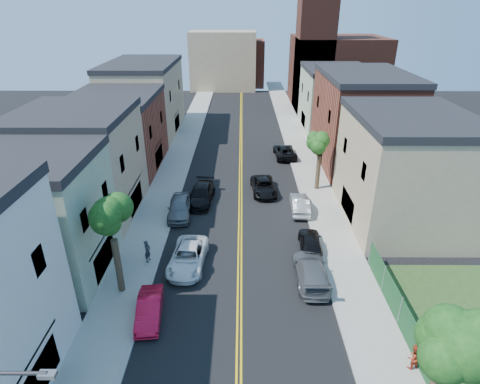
{
  "coord_description": "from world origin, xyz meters",
  "views": [
    {
      "loc": [
        0.14,
        -6.71,
        17.57
      ],
      "look_at": [
        -0.03,
        25.23,
        2.0
      ],
      "focal_mm": 29.28,
      "sensor_mm": 36.0,
      "label": 1
    }
  ],
  "objects_px": {
    "red_sedan": "(149,309)",
    "dark_car_right_far": "(285,151)",
    "black_suv_lane": "(264,186)",
    "pedestrian_right": "(413,357)",
    "black_car_right": "(310,242)",
    "pedestrian_left": "(148,251)",
    "black_car_left": "(201,194)",
    "silver_car_right": "(300,204)",
    "grey_car_left": "(180,207)",
    "white_pickup": "(188,257)",
    "grey_car_right": "(311,271)"
  },
  "relations": [
    {
      "from": "white_pickup",
      "to": "black_car_left",
      "type": "xyz_separation_m",
      "value": [
        0.0,
        10.24,
        0.04
      ]
    },
    {
      "from": "white_pickup",
      "to": "dark_car_right_far",
      "type": "xyz_separation_m",
      "value": [
        9.3,
        22.56,
        -0.01
      ]
    },
    {
      "from": "white_pickup",
      "to": "black_car_left",
      "type": "bearing_deg",
      "value": 93.96
    },
    {
      "from": "black_car_left",
      "to": "pedestrian_right",
      "type": "distance_m",
      "value": 23.19
    },
    {
      "from": "silver_car_right",
      "to": "pedestrian_right",
      "type": "height_order",
      "value": "pedestrian_right"
    },
    {
      "from": "red_sedan",
      "to": "black_car_right",
      "type": "bearing_deg",
      "value": 27.88
    },
    {
      "from": "dark_car_right_far",
      "to": "black_car_left",
      "type": "bearing_deg",
      "value": 49.59
    },
    {
      "from": "white_pickup",
      "to": "black_car_left",
      "type": "height_order",
      "value": "black_car_left"
    },
    {
      "from": "white_pickup",
      "to": "silver_car_right",
      "type": "distance_m",
      "value": 12.53
    },
    {
      "from": "grey_car_right",
      "to": "dark_car_right_far",
      "type": "relative_size",
      "value": 1.02
    },
    {
      "from": "dark_car_right_far",
      "to": "black_suv_lane",
      "type": "xyz_separation_m",
      "value": [
        -3.15,
        -10.29,
        -0.04
      ]
    },
    {
      "from": "grey_car_right",
      "to": "pedestrian_right",
      "type": "distance_m",
      "value": 8.46
    },
    {
      "from": "silver_car_right",
      "to": "black_suv_lane",
      "type": "distance_m",
      "value": 5.0
    },
    {
      "from": "black_car_left",
      "to": "silver_car_right",
      "type": "bearing_deg",
      "value": -6.32
    },
    {
      "from": "grey_car_left",
      "to": "red_sedan",
      "type": "bearing_deg",
      "value": -93.32
    },
    {
      "from": "white_pickup",
      "to": "dark_car_right_far",
      "type": "relative_size",
      "value": 1.01
    },
    {
      "from": "silver_car_right",
      "to": "dark_car_right_far",
      "type": "xyz_separation_m",
      "value": [
        0.0,
        14.16,
        -0.0
      ]
    },
    {
      "from": "red_sedan",
      "to": "pedestrian_left",
      "type": "relative_size",
      "value": 2.33
    },
    {
      "from": "dark_car_right_far",
      "to": "pedestrian_left",
      "type": "distance_m",
      "value": 25.42
    },
    {
      "from": "black_suv_lane",
      "to": "white_pickup",
      "type": "bearing_deg",
      "value": -121.29
    },
    {
      "from": "grey_car_left",
      "to": "pedestrian_left",
      "type": "bearing_deg",
      "value": -103.64
    },
    {
      "from": "grey_car_right",
      "to": "dark_car_right_far",
      "type": "bearing_deg",
      "value": -90.8
    },
    {
      "from": "grey_car_left",
      "to": "dark_car_right_far",
      "type": "distance_m",
      "value": 18.62
    },
    {
      "from": "black_suv_lane",
      "to": "pedestrian_right",
      "type": "distance_m",
      "value": 22.35
    },
    {
      "from": "white_pickup",
      "to": "black_suv_lane",
      "type": "relative_size",
      "value": 1.07
    },
    {
      "from": "red_sedan",
      "to": "dark_car_right_far",
      "type": "relative_size",
      "value": 0.77
    },
    {
      "from": "black_suv_lane",
      "to": "grey_car_left",
      "type": "bearing_deg",
      "value": -153.61
    },
    {
      "from": "grey_car_left",
      "to": "grey_car_right",
      "type": "relative_size",
      "value": 0.92
    },
    {
      "from": "black_car_left",
      "to": "pedestrian_left",
      "type": "relative_size",
      "value": 3.09
    },
    {
      "from": "grey_car_left",
      "to": "silver_car_right",
      "type": "bearing_deg",
      "value": 1.12
    },
    {
      "from": "red_sedan",
      "to": "dark_car_right_far",
      "type": "bearing_deg",
      "value": 62.49
    },
    {
      "from": "silver_car_right",
      "to": "dark_car_right_far",
      "type": "height_order",
      "value": "silver_car_right"
    },
    {
      "from": "black_car_left",
      "to": "dark_car_right_far",
      "type": "relative_size",
      "value": 1.02
    },
    {
      "from": "black_car_left",
      "to": "silver_car_right",
      "type": "height_order",
      "value": "black_car_left"
    },
    {
      "from": "grey_car_right",
      "to": "silver_car_right",
      "type": "bearing_deg",
      "value": -92.61
    },
    {
      "from": "grey_car_left",
      "to": "dark_car_right_far",
      "type": "bearing_deg",
      "value": 50.46
    },
    {
      "from": "silver_car_right",
      "to": "pedestrian_left",
      "type": "relative_size",
      "value": 2.56
    },
    {
      "from": "black_car_right",
      "to": "silver_car_right",
      "type": "height_order",
      "value": "silver_car_right"
    },
    {
      "from": "grey_car_right",
      "to": "silver_car_right",
      "type": "distance_m",
      "value": 10.07
    },
    {
      "from": "grey_car_left",
      "to": "black_suv_lane",
      "type": "distance_m",
      "value": 9.16
    },
    {
      "from": "black_car_right",
      "to": "pedestrian_left",
      "type": "height_order",
      "value": "pedestrian_left"
    },
    {
      "from": "pedestrian_right",
      "to": "black_car_right",
      "type": "bearing_deg",
      "value": -89.17
    },
    {
      "from": "grey_car_left",
      "to": "black_suv_lane",
      "type": "height_order",
      "value": "grey_car_left"
    },
    {
      "from": "white_pickup",
      "to": "pedestrian_right",
      "type": "distance_m",
      "value": 15.75
    },
    {
      "from": "grey_car_left",
      "to": "black_suv_lane",
      "type": "relative_size",
      "value": 0.99
    },
    {
      "from": "black_car_right",
      "to": "pedestrian_right",
      "type": "relative_size",
      "value": 2.77
    },
    {
      "from": "black_car_left",
      "to": "pedestrian_left",
      "type": "height_order",
      "value": "pedestrian_left"
    },
    {
      "from": "black_suv_lane",
      "to": "black_car_left",
      "type": "bearing_deg",
      "value": -166.4
    },
    {
      "from": "white_pickup",
      "to": "red_sedan",
      "type": "bearing_deg",
      "value": -103.75
    },
    {
      "from": "grey_car_right",
      "to": "black_car_left",
      "type": "bearing_deg",
      "value": -53.17
    }
  ]
}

